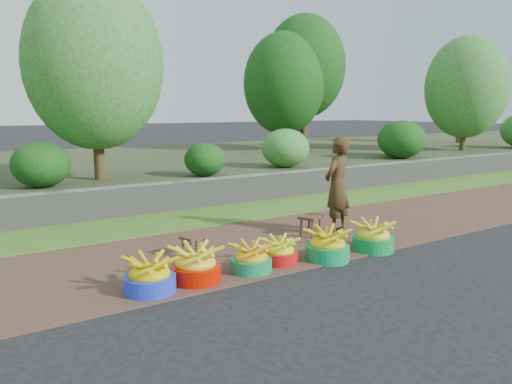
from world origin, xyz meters
TOP-DOWN VIEW (x-y plane):
  - ground_plane at (0.00, 0.00)m, footprint 120.00×120.00m
  - dirt_shoulder at (0.00, 1.25)m, footprint 80.00×2.50m
  - grass_verge at (0.00, 3.25)m, footprint 80.00×1.50m
  - retaining_wall at (0.00, 4.10)m, footprint 80.00×0.35m
  - earth_bank at (0.00, 9.00)m, footprint 80.00×10.00m
  - vegetation at (0.08, 7.03)m, footprint 32.48×7.37m
  - basin_a at (-2.12, 0.31)m, footprint 0.54×0.54m
  - basin_b at (-1.58, 0.35)m, footprint 0.56×0.56m
  - basin_c at (-0.89, 0.29)m, footprint 0.48×0.48m
  - basin_d at (-0.42, 0.37)m, footprint 0.46×0.46m
  - basin_e at (0.18, 0.16)m, footprint 0.56×0.56m
  - basin_f at (0.98, 0.15)m, footprint 0.55×0.55m
  - stool_left at (-1.16, 1.22)m, footprint 0.35×0.30m
  - stool_right at (0.76, 1.19)m, footprint 0.42×0.38m
  - vendor_woman at (1.19, 1.10)m, footprint 0.62×0.52m

SIDE VIEW (x-z plane):
  - ground_plane at x=0.00m, z-range 0.00..0.00m
  - dirt_shoulder at x=0.00m, z-range 0.00..0.02m
  - grass_verge at x=0.00m, z-range 0.00..0.04m
  - basin_d at x=-0.42m, z-range -0.02..0.32m
  - basin_c at x=-0.89m, z-range -0.02..0.34m
  - basin_a at x=-2.12m, z-range -0.02..0.38m
  - basin_f at x=0.98m, z-range -0.02..0.39m
  - basin_e at x=0.18m, z-range -0.02..0.39m
  - basin_b at x=-1.58m, z-range -0.02..0.40m
  - stool_left at x=-1.16m, z-range 0.10..0.37m
  - earth_bank at x=0.00m, z-range 0.00..0.50m
  - stool_right at x=0.76m, z-range 0.11..0.41m
  - retaining_wall at x=0.00m, z-range 0.00..0.55m
  - vendor_woman at x=1.19m, z-range 0.02..1.49m
  - vegetation at x=0.08m, z-range 0.23..4.88m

